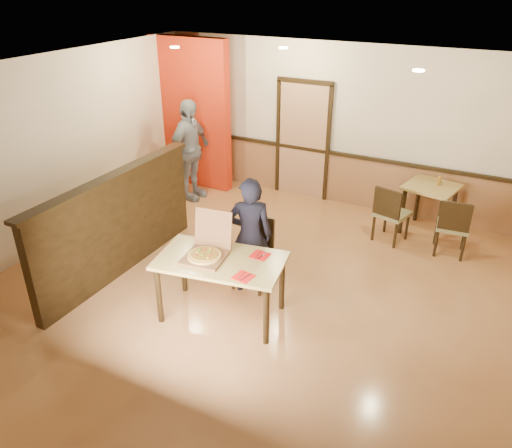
{
  "coord_description": "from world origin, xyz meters",
  "views": [
    {
      "loc": [
        2.47,
        -4.72,
        3.83
      ],
      "look_at": [
        0.03,
        0.0,
        1.12
      ],
      "focal_mm": 35.0,
      "sensor_mm": 36.0,
      "label": 1
    }
  ],
  "objects": [
    {
      "name": "wall_back",
      "position": [
        0.0,
        3.5,
        1.4
      ],
      "size": [
        7.0,
        0.0,
        7.0
      ],
      "primitive_type": "plane",
      "rotation": [
        1.57,
        0.0,
        0.0
      ],
      "color": "#FEEBC7",
      "rests_on": "floor"
    },
    {
      "name": "red_accent_panel",
      "position": [
        -2.9,
        3.0,
        1.4
      ],
      "size": [
        1.6,
        0.2,
        2.78
      ],
      "primitive_type": "cube",
      "color": "red",
      "rests_on": "floor"
    },
    {
      "name": "booth_partition",
      "position": [
        -2.0,
        -0.2,
        0.74
      ],
      "size": [
        0.2,
        3.1,
        1.44
      ],
      "color": "black",
      "rests_on": "floor"
    },
    {
      "name": "main_table",
      "position": [
        -0.21,
        -0.45,
        0.69
      ],
      "size": [
        1.62,
        1.1,
        0.8
      ],
      "rotation": [
        0.0,
        0.0,
        0.17
      ],
      "color": "tan",
      "rests_on": "floor"
    },
    {
      "name": "side_chair_left",
      "position": [
        1.13,
        2.37,
        0.51
      ],
      "size": [
        0.56,
        0.56,
        0.93
      ],
      "rotation": [
        0.0,
        0.0,
        2.88
      ],
      "color": "olive",
      "rests_on": "floor"
    },
    {
      "name": "side_chair_right",
      "position": [
        2.06,
        2.37,
        0.5
      ],
      "size": [
        0.5,
        0.5,
        0.92
      ],
      "rotation": [
        0.0,
        0.0,
        3.24
      ],
      "color": "olive",
      "rests_on": "floor"
    },
    {
      "name": "back_door",
      "position": [
        -0.8,
        3.46,
        1.05
      ],
      "size": [
        0.9,
        0.06,
        2.1
      ],
      "primitive_type": "cube",
      "color": "tan",
      "rests_on": "wall_back"
    },
    {
      "name": "ceiling",
      "position": [
        0.0,
        0.0,
        2.8
      ],
      "size": [
        7.0,
        7.0,
        0.0
      ],
      "primitive_type": "plane",
      "rotation": [
        3.14,
        0.0,
        0.0
      ],
      "color": "black",
      "rests_on": "wall_back"
    },
    {
      "name": "pizza_box",
      "position": [
        -0.38,
        -0.48,
        0.86
      ],
      "size": [
        0.55,
        0.62,
        0.5
      ],
      "rotation": [
        0.0,
        0.0,
        0.14
      ],
      "color": "brown",
      "rests_on": "main_table"
    },
    {
      "name": "spot_a",
      "position": [
        -2.3,
        1.8,
        2.78
      ],
      "size": [
        0.14,
        0.14,
        0.02
      ],
      "primitive_type": "cylinder",
      "color": "#FFF3B2",
      "rests_on": "ceiling"
    },
    {
      "name": "pizza",
      "position": [
        -0.38,
        -0.53,
        0.85
      ],
      "size": [
        0.53,
        0.53,
        0.03
      ],
      "primitive_type": "cylinder",
      "rotation": [
        0.0,
        0.0,
        0.43
      ],
      "color": "gold",
      "rests_on": "pizza_box"
    },
    {
      "name": "chair_rail_back",
      "position": [
        0.0,
        3.45,
        0.92
      ],
      "size": [
        7.0,
        0.06,
        0.06
      ],
      "primitive_type": "cube",
      "color": "black",
      "rests_on": "wall_back"
    },
    {
      "name": "wainscot_back",
      "position": [
        0.0,
        3.47,
        0.45
      ],
      "size": [
        7.0,
        0.04,
        0.9
      ],
      "primitive_type": "cube",
      "color": "#95633B",
      "rests_on": "floor"
    },
    {
      "name": "diner",
      "position": [
        -0.17,
        0.23,
        0.79
      ],
      "size": [
        0.69,
        0.61,
        1.59
      ],
      "primitive_type": "imported",
      "rotation": [
        0.0,
        0.0,
        3.64
      ],
      "color": "black",
      "rests_on": "floor"
    },
    {
      "name": "passerby",
      "position": [
        -2.55,
        2.37,
        0.92
      ],
      "size": [
        0.5,
        1.1,
        1.84
      ],
      "primitive_type": "imported",
      "rotation": [
        0.0,
        0.0,
        1.52
      ],
      "color": "gray",
      "rests_on": "floor"
    },
    {
      "name": "wall_left",
      "position": [
        -3.5,
        0.0,
        1.4
      ],
      "size": [
        0.0,
        7.0,
        7.0
      ],
      "primitive_type": "plane",
      "rotation": [
        1.57,
        0.0,
        1.57
      ],
      "color": "#FEEBC7",
      "rests_on": "floor"
    },
    {
      "name": "condiment",
      "position": [
        1.69,
        3.06,
        0.88
      ],
      "size": [
        0.06,
        0.06,
        0.14
      ],
      "primitive_type": "cylinder",
      "color": "#93641A",
      "rests_on": "side_table"
    },
    {
      "name": "spot_c",
      "position": [
        1.4,
        1.5,
        2.78
      ],
      "size": [
        0.14,
        0.14,
        0.02
      ],
      "primitive_type": "cylinder",
      "color": "#FFF3B2",
      "rests_on": "ceiling"
    },
    {
      "name": "napkin_far",
      "position": [
        0.17,
        -0.16,
        0.8
      ],
      "size": [
        0.22,
        0.22,
        0.01
      ],
      "rotation": [
        0.0,
        0.0,
        -0.03
      ],
      "color": "red",
      "rests_on": "main_table"
    },
    {
      "name": "side_table",
      "position": [
        1.6,
        2.98,
        0.63
      ],
      "size": [
        0.9,
        0.9,
        0.81
      ],
      "rotation": [
        0.0,
        0.0,
        -0.21
      ],
      "color": "tan",
      "rests_on": "floor"
    },
    {
      "name": "diner_chair",
      "position": [
        -0.19,
        0.37,
        0.52
      ],
      "size": [
        0.5,
        0.5,
        0.95
      ],
      "rotation": [
        0.0,
        0.0,
        0.06
      ],
      "color": "olive",
      "rests_on": "floor"
    },
    {
      "name": "napkin_near",
      "position": [
        0.21,
        -0.66,
        0.8
      ],
      "size": [
        0.23,
        0.23,
        0.01
      ],
      "rotation": [
        0.0,
        0.0,
        -0.13
      ],
      "color": "red",
      "rests_on": "main_table"
    },
    {
      "name": "floor",
      "position": [
        0.0,
        0.0,
        0.0
      ],
      "size": [
        7.0,
        7.0,
        0.0
      ],
      "primitive_type": "plane",
      "color": "#C6834D",
      "rests_on": "ground"
    },
    {
      "name": "spot_b",
      "position": [
        -0.8,
        2.5,
        2.78
      ],
      "size": [
        0.14,
        0.14,
        0.02
      ],
      "primitive_type": "cylinder",
      "color": "#FFF3B2",
      "rests_on": "ceiling"
    }
  ]
}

